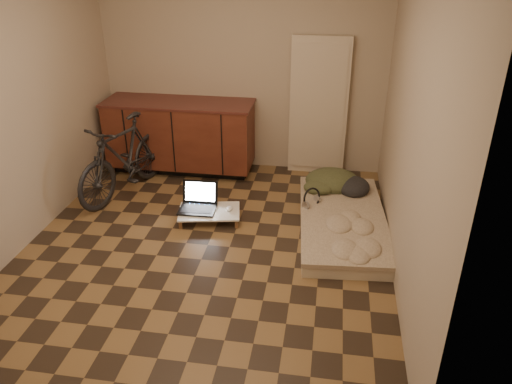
% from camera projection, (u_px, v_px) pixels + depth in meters
% --- Properties ---
extents(room_shell, '(3.50, 4.00, 2.60)m').
position_uv_depth(room_shell, '(201.00, 118.00, 4.30)').
color(room_shell, brown).
rests_on(room_shell, ground).
extents(cabinets, '(1.84, 0.62, 0.91)m').
position_uv_depth(cabinets, '(181.00, 136.00, 6.28)').
color(cabinets, black).
rests_on(cabinets, ground).
extents(appliance_panel, '(0.70, 0.10, 1.70)m').
position_uv_depth(appliance_panel, '(319.00, 107.00, 6.08)').
color(appliance_panel, beige).
rests_on(appliance_panel, ground).
extents(bicycle, '(0.90, 1.61, 1.00)m').
position_uv_depth(bicycle, '(123.00, 153.00, 5.67)').
color(bicycle, black).
rests_on(bicycle, ground).
extents(futon, '(1.00, 1.86, 0.15)m').
position_uv_depth(futon, '(342.00, 222.00, 5.14)').
color(futon, beige).
rests_on(futon, ground).
extents(clothing_pile, '(0.69, 0.59, 0.26)m').
position_uv_depth(clothing_pile, '(338.00, 176.00, 5.64)').
color(clothing_pile, '#3A3F24').
rests_on(clothing_pile, futon).
extents(headphones, '(0.34, 0.35, 0.17)m').
position_uv_depth(headphones, '(312.00, 197.00, 5.27)').
color(headphones, black).
rests_on(headphones, futon).
extents(lap_desk, '(0.70, 0.52, 0.11)m').
position_uv_depth(lap_desk, '(209.00, 212.00, 5.29)').
color(lap_desk, brown).
rests_on(lap_desk, ground).
extents(laptop, '(0.39, 0.36, 0.26)m').
position_uv_depth(laptop, '(198.00, 204.00, 5.32)').
color(laptop, black).
rests_on(laptop, lap_desk).
extents(mouse, '(0.08, 0.12, 0.04)m').
position_uv_depth(mouse, '(229.00, 208.00, 5.29)').
color(mouse, white).
rests_on(mouse, lap_desk).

